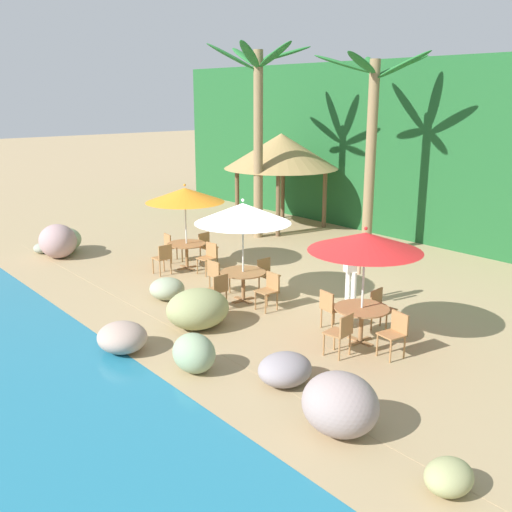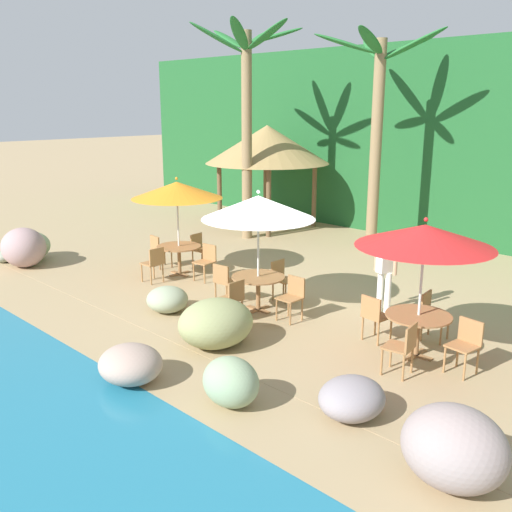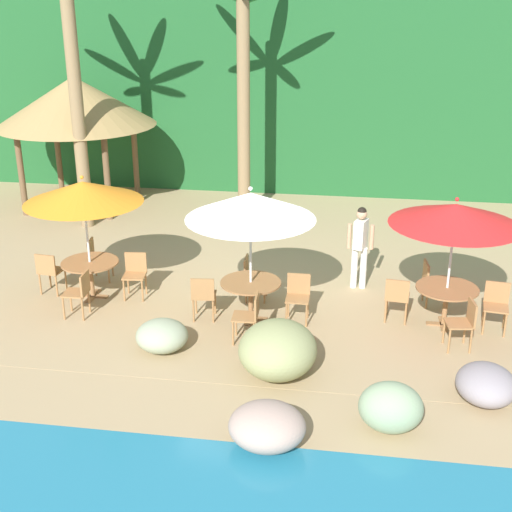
# 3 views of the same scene
# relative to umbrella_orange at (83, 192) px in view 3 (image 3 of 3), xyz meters

# --- Properties ---
(ground_plane) EXTENTS (120.00, 120.00, 0.00)m
(ground_plane) POSITION_rel_umbrella_orange_xyz_m (3.17, -0.15, -2.13)
(ground_plane) COLOR tan
(terrace_deck) EXTENTS (18.00, 5.20, 0.01)m
(terrace_deck) POSITION_rel_umbrella_orange_xyz_m (3.17, -0.15, -2.13)
(terrace_deck) COLOR tan
(terrace_deck) RESTS_ON ground
(foliage_backdrop) EXTENTS (28.00, 2.40, 6.00)m
(foliage_backdrop) POSITION_rel_umbrella_orange_xyz_m (3.17, 8.85, 0.87)
(foliage_backdrop) COLOR #1E5628
(foliage_backdrop) RESTS_ON ground
(rock_seawall) EXTENTS (15.42, 3.18, 1.04)m
(rock_seawall) POSITION_rel_umbrella_orange_xyz_m (2.27, -2.63, -1.73)
(rock_seawall) COLOR gray
(rock_seawall) RESTS_ON ground
(umbrella_orange) EXTENTS (2.22, 2.22, 2.45)m
(umbrella_orange) POSITION_rel_umbrella_orange_xyz_m (0.00, 0.00, 0.00)
(umbrella_orange) COLOR silver
(umbrella_orange) RESTS_ON ground
(dining_table_orange) EXTENTS (1.10, 1.10, 0.74)m
(dining_table_orange) POSITION_rel_umbrella_orange_xyz_m (0.00, -0.00, -1.52)
(dining_table_orange) COLOR olive
(dining_table_orange) RESTS_ON ground
(chair_orange_seaward) EXTENTS (0.46, 0.47, 0.87)m
(chair_orange_seaward) POSITION_rel_umbrella_orange_xyz_m (0.84, 0.18, -1.62)
(chair_orange_seaward) COLOR #9E7042
(chair_orange_seaward) RESTS_ON ground
(chair_orange_inland) EXTENTS (0.48, 0.47, 0.87)m
(chair_orange_inland) POSITION_rel_umbrella_orange_xyz_m (-0.20, 0.83, -1.62)
(chair_orange_inland) COLOR #9E7042
(chair_orange_inland) RESTS_ON ground
(chair_orange_left) EXTENTS (0.47, 0.47, 0.87)m
(chair_orange_left) POSITION_rel_umbrella_orange_xyz_m (-0.85, 0.01, -1.62)
(chair_orange_left) COLOR #9E7042
(chair_orange_left) RESTS_ON ground
(chair_orange_right) EXTENTS (0.44, 0.43, 0.87)m
(chair_orange_right) POSITION_rel_umbrella_orange_xyz_m (0.12, -0.85, -1.62)
(chair_orange_right) COLOR #9E7042
(chair_orange_right) RESTS_ON ground
(umbrella_white) EXTENTS (2.29, 2.29, 2.51)m
(umbrella_white) POSITION_rel_umbrella_orange_xyz_m (3.22, -0.49, 0.03)
(umbrella_white) COLOR silver
(umbrella_white) RESTS_ON ground
(dining_table_white) EXTENTS (1.10, 1.10, 0.74)m
(dining_table_white) POSITION_rel_umbrella_orange_xyz_m (3.22, -0.49, -1.52)
(dining_table_white) COLOR olive
(dining_table_white) RESTS_ON ground
(chair_white_seaward) EXTENTS (0.42, 0.43, 0.87)m
(chair_white_seaward) POSITION_rel_umbrella_orange_xyz_m (4.07, -0.39, -1.62)
(chair_white_seaward) COLOR #9E7042
(chair_white_seaward) RESTS_ON ground
(chair_white_inland) EXTENTS (0.44, 0.43, 0.87)m
(chair_white_inland) POSITION_rel_umbrella_orange_xyz_m (3.10, 0.36, -1.62)
(chair_white_inland) COLOR #9E7042
(chair_white_inland) RESTS_ON ground
(chair_white_left) EXTENTS (0.46, 0.47, 0.87)m
(chair_white_left) POSITION_rel_umbrella_orange_xyz_m (2.38, -0.67, -1.62)
(chair_white_left) COLOR #9E7042
(chair_white_left) RESTS_ON ground
(chair_white_right) EXTENTS (0.44, 0.44, 0.87)m
(chair_white_right) POSITION_rel_umbrella_orange_xyz_m (3.34, -1.33, -1.62)
(chair_white_right) COLOR #9E7042
(chair_white_right) RESTS_ON ground
(umbrella_red) EXTENTS (2.24, 2.24, 2.40)m
(umbrella_red) POSITION_rel_umbrella_orange_xyz_m (6.69, -0.21, -0.04)
(umbrella_red) COLOR silver
(umbrella_red) RESTS_ON ground
(dining_table_red) EXTENTS (1.10, 1.10, 0.74)m
(dining_table_red) POSITION_rel_umbrella_orange_xyz_m (6.69, -0.21, -1.52)
(dining_table_red) COLOR olive
(dining_table_red) RESTS_ON ground
(chair_red_seaward) EXTENTS (0.47, 0.48, 0.87)m
(chair_red_seaward) POSITION_rel_umbrella_orange_xyz_m (7.54, -0.24, -1.62)
(chair_red_seaward) COLOR #9E7042
(chair_red_seaward) RESTS_ON ground
(chair_red_inland) EXTENTS (0.47, 0.47, 0.87)m
(chair_red_inland) POSITION_rel_umbrella_orange_xyz_m (6.50, 0.62, -1.62)
(chair_red_inland) COLOR #9E7042
(chair_red_inland) RESTS_ON ground
(chair_red_left) EXTENTS (0.46, 0.47, 0.87)m
(chair_red_left) POSITION_rel_umbrella_orange_xyz_m (5.83, -0.21, -1.62)
(chair_red_left) COLOR #9E7042
(chair_red_left) RESTS_ON ground
(chair_red_right) EXTENTS (0.48, 0.48, 0.87)m
(chair_red_right) POSITION_rel_umbrella_orange_xyz_m (6.90, -1.04, -1.62)
(chair_red_right) COLOR #9E7042
(chair_red_right) RESTS_ON ground
(palm_tree_nearest) EXTENTS (3.49, 3.25, 6.48)m
(palm_tree_nearest) POSITION_rel_umbrella_orange_xyz_m (-1.69, 4.10, 2.23)
(palm_tree_nearest) COLOR olive
(palm_tree_nearest) RESTS_ON ground
(palm_tree_second) EXTENTS (3.30, 3.53, 6.07)m
(palm_tree_second) POSITION_rel_umbrella_orange_xyz_m (2.12, 5.38, 1.89)
(palm_tree_second) COLOR olive
(palm_tree_second) RESTS_ON ground
(palapa_hut) EXTENTS (4.23, 4.23, 3.48)m
(palapa_hut) POSITION_rel_umbrella_orange_xyz_m (-2.49, 5.85, 0.69)
(palapa_hut) COLOR brown
(palapa_hut) RESTS_ON ground
(waiter_in_white) EXTENTS (0.52, 0.39, 1.70)m
(waiter_in_white) POSITION_rel_umbrella_orange_xyz_m (5.14, 1.22, -1.15)
(waiter_in_white) COLOR white
(waiter_in_white) RESTS_ON ground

